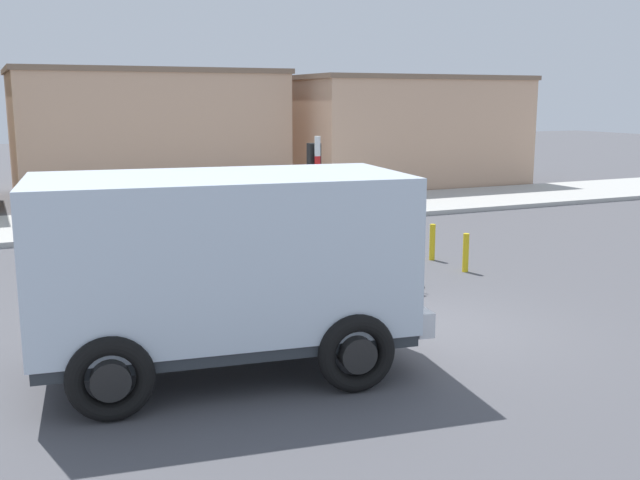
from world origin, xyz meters
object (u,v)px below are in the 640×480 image
at_px(traffic_light_pole, 316,192).
at_px(bollard_near, 466,253).
at_px(bollard_far, 432,242).
at_px(car_red_near, 226,213).
at_px(cyclist, 387,250).
at_px(pedestrian_near_kerb, 63,227).
at_px(truck_foreground, 223,261).

xyz_separation_m(traffic_light_pole, bollard_near, (3.79, 0.00, -1.62)).
relative_size(traffic_light_pole, bollard_far, 3.56).
xyz_separation_m(bollard_near, bollard_far, (0.00, 1.40, 0.00)).
distance_m(traffic_light_pole, car_red_near, 5.93).
relative_size(cyclist, bollard_far, 1.91).
relative_size(bollard_near, bollard_far, 1.00).
height_order(bollard_near, bollard_far, same).
xyz_separation_m(pedestrian_near_kerb, bollard_near, (8.30, -5.04, -0.40)).
bearing_deg(truck_foreground, pedestrian_near_kerb, 98.65).
height_order(car_red_near, bollard_near, car_red_near).
xyz_separation_m(pedestrian_near_kerb, bollard_far, (8.30, -3.64, -0.40)).
relative_size(truck_foreground, traffic_light_pole, 1.78).
bearing_deg(bollard_near, bollard_far, 90.00).
height_order(truck_foreground, pedestrian_near_kerb, truck_foreground).
height_order(car_red_near, bollard_far, car_red_near).
distance_m(cyclist, pedestrian_near_kerb, 8.17).
height_order(cyclist, pedestrian_near_kerb, cyclist).
bearing_deg(traffic_light_pole, pedestrian_near_kerb, 131.86).
height_order(truck_foreground, bollard_far, truck_foreground).
bearing_deg(bollard_near, car_red_near, 124.14).
height_order(truck_foreground, traffic_light_pole, traffic_light_pole).
bearing_deg(truck_foreground, bollard_far, 36.83).
bearing_deg(pedestrian_near_kerb, bollard_near, -31.24).
distance_m(cyclist, bollard_far, 3.32).
bearing_deg(car_red_near, cyclist, -77.71).
xyz_separation_m(truck_foreground, bollard_far, (6.96, 5.21, -1.22)).
xyz_separation_m(cyclist, bollard_near, (2.51, 0.73, -0.41)).
bearing_deg(bollard_far, truck_foreground, -143.17).
distance_m(car_red_near, pedestrian_near_kerb, 4.44).
height_order(truck_foreground, cyclist, truck_foreground).
bearing_deg(truck_foreground, car_red_near, 72.50).
bearing_deg(car_red_near, bollard_near, -55.86).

